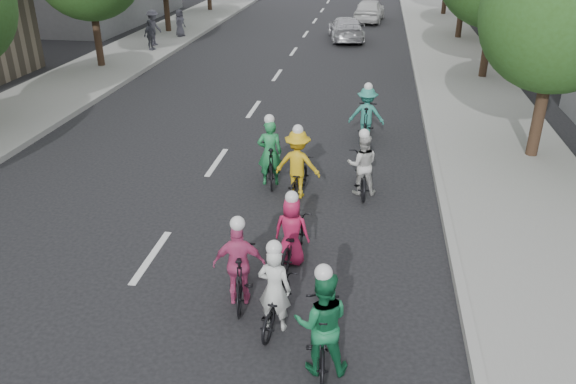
% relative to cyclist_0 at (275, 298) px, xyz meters
% --- Properties ---
extents(ground, '(120.00, 120.00, 0.00)m').
position_rel_cyclist_0_xyz_m(ground, '(-2.86, 1.68, -0.54)').
color(ground, black).
rests_on(ground, ground).
extents(sidewalk_left, '(4.00, 80.00, 0.15)m').
position_rel_cyclist_0_xyz_m(sidewalk_left, '(-10.86, 11.68, -0.46)').
color(sidewalk_left, gray).
rests_on(sidewalk_left, ground).
extents(curb_left, '(0.18, 80.00, 0.18)m').
position_rel_cyclist_0_xyz_m(curb_left, '(-8.91, 11.68, -0.45)').
color(curb_left, '#999993').
rests_on(curb_left, ground).
extents(sidewalk_right, '(4.00, 80.00, 0.15)m').
position_rel_cyclist_0_xyz_m(sidewalk_right, '(5.14, 11.68, -0.46)').
color(sidewalk_right, gray).
rests_on(sidewalk_right, ground).
extents(curb_right, '(0.18, 80.00, 0.18)m').
position_rel_cyclist_0_xyz_m(curb_right, '(3.19, 11.68, -0.45)').
color(curb_right, '#999993').
rests_on(curb_right, ground).
extents(tree_r_0, '(4.00, 4.00, 5.97)m').
position_rel_cyclist_0_xyz_m(tree_r_0, '(5.94, 8.28, 3.43)').
color(tree_r_0, black).
rests_on(tree_r_0, ground).
extents(cyclist_0, '(0.71, 1.57, 1.67)m').
position_rel_cyclist_0_xyz_m(cyclist_0, '(0.00, 0.00, 0.00)').
color(cyclist_0, black).
rests_on(cyclist_0, ground).
extents(cyclist_1, '(0.90, 1.82, 1.86)m').
position_rel_cyclist_0_xyz_m(cyclist_1, '(0.85, -0.85, 0.17)').
color(cyclist_1, black).
rests_on(cyclist_1, ground).
extents(cyclist_2, '(1.16, 1.70, 1.86)m').
position_rel_cyclist_0_xyz_m(cyclist_2, '(-0.32, 4.95, 0.16)').
color(cyclist_2, black).
rests_on(cyclist_2, ground).
extents(cyclist_3, '(0.97, 1.73, 1.72)m').
position_rel_cyclist_0_xyz_m(cyclist_3, '(-0.73, 0.59, 0.10)').
color(cyclist_3, black).
rests_on(cyclist_3, ground).
extents(cyclist_4, '(0.74, 1.68, 1.57)m').
position_rel_cyclist_0_xyz_m(cyclist_4, '(-0.02, 2.00, 0.01)').
color(cyclist_4, black).
rests_on(cyclist_4, ground).
extents(cyclist_5, '(0.83, 1.81, 1.87)m').
position_rel_cyclist_0_xyz_m(cyclist_5, '(-1.11, 5.59, 0.11)').
color(cyclist_5, black).
rests_on(cyclist_5, ground).
extents(cyclist_6, '(0.80, 1.84, 1.69)m').
position_rel_cyclist_0_xyz_m(cyclist_6, '(1.23, 5.39, 0.06)').
color(cyclist_6, black).
rests_on(cyclist_6, ground).
extents(cyclist_7, '(1.11, 1.89, 1.83)m').
position_rel_cyclist_0_xyz_m(cyclist_7, '(1.22, 9.13, 0.17)').
color(cyclist_7, black).
rests_on(cyclist_7, ground).
extents(follow_car_lead, '(2.46, 4.66, 1.29)m').
position_rel_cyclist_0_xyz_m(follow_car_lead, '(-0.39, 25.18, 0.11)').
color(follow_car_lead, '#B8B8BD').
rests_on(follow_car_lead, ground).
extents(follow_car_trail, '(2.17, 4.53, 1.49)m').
position_rel_cyclist_0_xyz_m(follow_car_trail, '(0.77, 31.87, 0.21)').
color(follow_car_trail, silver).
rests_on(follow_car_trail, ground).
extents(spectator_0, '(0.92, 1.30, 1.82)m').
position_rel_cyclist_0_xyz_m(spectator_0, '(-10.29, 21.42, 0.52)').
color(spectator_0, '#524F5C').
rests_on(spectator_0, sidewalk_left).
extents(spectator_1, '(0.58, 0.94, 1.50)m').
position_rel_cyclist_0_xyz_m(spectator_1, '(-10.03, 20.25, 0.36)').
color(spectator_1, '#4F505C').
rests_on(spectator_1, sidewalk_left).
extents(spectator_2, '(0.68, 0.84, 1.49)m').
position_rel_cyclist_0_xyz_m(spectator_2, '(-9.76, 24.09, 0.36)').
color(spectator_2, '#4A4955').
rests_on(spectator_2, sidewalk_left).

